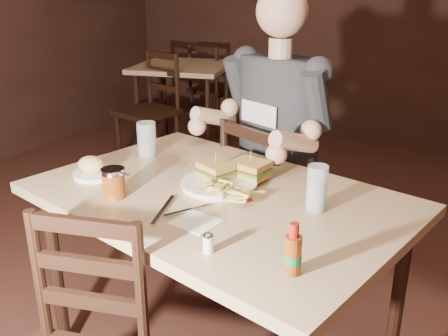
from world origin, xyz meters
The scene contains 22 objects.
room_shell centered at (0.00, 0.00, 1.40)m, with size 7.00×7.00×7.00m.
main_table centered at (-0.08, 0.20, 0.70)m, with size 1.45×1.10×0.77m.
bg_table centered at (-1.81, 2.50, 0.68)m, with size 0.98×0.98×0.77m.
chair_far centered at (-0.12, 0.81, 0.45)m, with size 0.41×0.45×0.89m, color black, non-canonical shape.
bg_chair_far centered at (-1.81, 3.05, 0.45)m, with size 0.41×0.45×0.89m, color black, non-canonical shape.
bg_chair_near centered at (-1.81, 1.95, 0.46)m, with size 0.43×0.47×0.93m, color black, non-canonical shape.
diner centered at (-0.13, 0.76, 0.97)m, with size 0.58×0.46×1.01m, color #2C2E31, non-canonical shape.
dinner_plate centered at (-0.11, 0.26, 0.78)m, with size 0.27×0.27×0.02m, color white.
sandwich_left centered at (-0.14, 0.29, 0.84)m, with size 0.12×0.10×0.10m, color tan, non-canonical shape.
sandwich_right centered at (-0.04, 0.37, 0.84)m, with size 0.13×0.11×0.11m, color tan, non-canonical shape.
fries_pile centered at (-0.03, 0.18, 0.80)m, with size 0.25×0.17×0.04m, color #EDDB5F, non-canonical shape.
ketchup_dollop centered at (0.06, 0.16, 0.79)m, with size 0.04×0.04×0.01m, color maroon.
glass_left centered at (-0.55, 0.39, 0.84)m, with size 0.08×0.08×0.15m, color silver.
glass_right centered at (0.27, 0.25, 0.85)m, with size 0.07×0.07×0.15m, color silver.
hot_sauce centered at (0.35, -0.14, 0.84)m, with size 0.04×0.04×0.14m, color #7F350E, non-canonical shape.
salt_shaker centered at (0.11, -0.16, 0.80)m, with size 0.03×0.03×0.06m, color white, non-canonical shape.
syrup_dispenser centered at (-0.37, -0.01, 0.82)m, with size 0.08×0.08×0.11m, color #7F350E, non-canonical shape.
napkin centered at (-0.02, -0.03, 0.77)m, with size 0.13×0.12×0.00m, color white.
knife centered at (-0.16, -0.01, 0.78)m, with size 0.01×0.22×0.01m, color silver.
fork centered at (-0.09, 0.02, 0.78)m, with size 0.01×0.17×0.01m, color silver.
side_plate centered at (-0.57, 0.10, 0.78)m, with size 0.17×0.17×0.01m, color white.
bread_roll centered at (-0.59, 0.11, 0.81)m, with size 0.11×0.09×0.06m, color #D8BB6D.
Camera 1 is at (0.76, -1.20, 1.48)m, focal length 40.00 mm.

